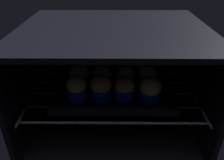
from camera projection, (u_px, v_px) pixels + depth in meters
oven_cavity at (112, 74)px, 81.56cm from camera, size 59.00×47.00×37.00cm
oven_rack at (112, 88)px, 79.56cm from camera, size 54.80×42.00×0.80cm
baking_tray at (112, 87)px, 78.00cm from camera, size 38.25×30.53×2.20cm
muffin_row0_col0 at (75, 88)px, 69.03cm from camera, size 6.15×6.15×7.94cm
muffin_row0_col1 at (100, 87)px, 69.44cm from camera, size 6.51×6.51×8.20cm
muffin_row0_col2 at (123, 89)px, 69.51cm from camera, size 6.15×6.15×7.37cm
muffin_row0_col3 at (149, 89)px, 68.95cm from camera, size 6.65×6.65×7.65cm
muffin_row1_col0 at (78, 75)px, 76.22cm from camera, size 6.54×6.54×7.96cm
muffin_row1_col1 at (100, 77)px, 75.86cm from camera, size 6.46×6.46×7.87cm
muffin_row1_col2 at (124, 77)px, 76.00cm from camera, size 6.42×6.42×7.56cm
muffin_row1_col3 at (146, 77)px, 75.90cm from camera, size 6.15×6.15×7.74cm
muffin_row2_col0 at (81, 65)px, 82.52cm from camera, size 6.72×6.72×8.95cm
muffin_row2_col1 at (101, 66)px, 82.38cm from camera, size 6.38×6.38×8.33cm
muffin_row2_col2 at (123, 65)px, 82.55cm from camera, size 6.61×6.61×8.40cm
muffin_row2_col3 at (144, 67)px, 82.57cm from camera, size 6.15×6.15×7.54cm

